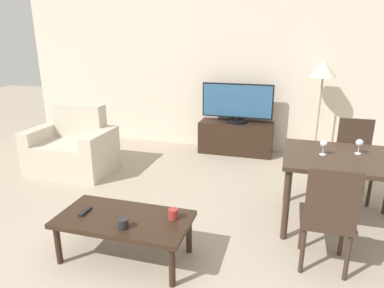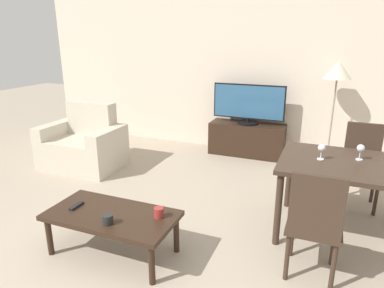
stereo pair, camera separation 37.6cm
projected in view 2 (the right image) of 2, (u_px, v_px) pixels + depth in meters
The scene contains 14 objects.
wall_back at pixel (237, 65), 5.32m from camera, with size 6.92×0.06×2.70m.
armchair at pixel (84, 145), 4.83m from camera, with size 1.09×0.73×0.89m.
tv_stand at pixel (247, 139), 5.32m from camera, with size 1.14×0.40×0.50m.
tv at pixel (249, 104), 5.15m from camera, with size 1.08×0.32×0.60m.
coffee_table at pixel (112, 218), 2.86m from camera, with size 1.09×0.55×0.38m.
dining_table at pixel (345, 172), 3.06m from camera, with size 1.13×0.89×0.72m.
dining_chair_near at pixel (315, 222), 2.50m from camera, with size 0.40×0.40×0.89m.
dining_chair_far at pixel (361, 161), 3.69m from camera, with size 0.40×0.40×0.89m.
floor_lamp at pixel (337, 76), 4.53m from camera, with size 0.36×0.36×1.47m.
remote_primary at pixel (76, 206), 2.95m from camera, with size 0.04×0.15×0.02m.
cup_white_near at pixel (108, 219), 2.68m from camera, with size 0.08×0.08×0.08m.
cup_colored_far at pixel (159, 213), 2.77m from camera, with size 0.08×0.08×0.09m.
wine_glass_center at pixel (322, 149), 3.06m from camera, with size 0.07×0.07×0.15m.
wine_glass_right at pixel (361, 149), 3.05m from camera, with size 0.07×0.07×0.15m.
Camera 2 is at (1.39, -1.37, 1.79)m, focal length 32.00 mm.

